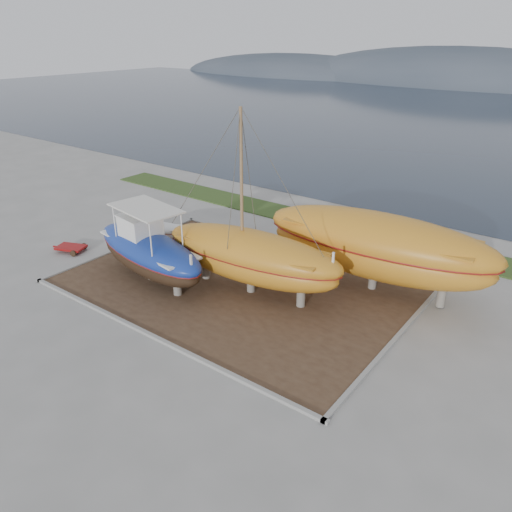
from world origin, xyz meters
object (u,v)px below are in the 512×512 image
Objects in this scene: orange_bare_hull at (376,253)px; white_dinghy at (156,232)px; red_trailer at (71,249)px; orange_sailboat at (251,206)px; blue_caique at (148,244)px.

white_dinghy is at bearing -173.83° from orange_bare_hull.
orange_bare_hull is 4.78× the size of red_trailer.
orange_sailboat reaches higher than red_trailer.
blue_caique reaches higher than white_dinghy.
orange_sailboat reaches higher than orange_bare_hull.
orange_sailboat is at bearing -143.87° from orange_bare_hull.
orange_bare_hull reaches higher than red_trailer.
white_dinghy is at bearing 164.19° from orange_sailboat.
orange_sailboat is at bearing 31.66° from blue_caique.
blue_caique is at bearing -162.90° from orange_sailboat.
blue_caique is 12.27m from orange_bare_hull.
orange_sailboat is 3.95× the size of red_trailer.
orange_bare_hull is (14.22, 2.52, 1.43)m from white_dinghy.
orange_sailboat is 13.45m from red_trailer.
blue_caique reaches higher than red_trailer.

